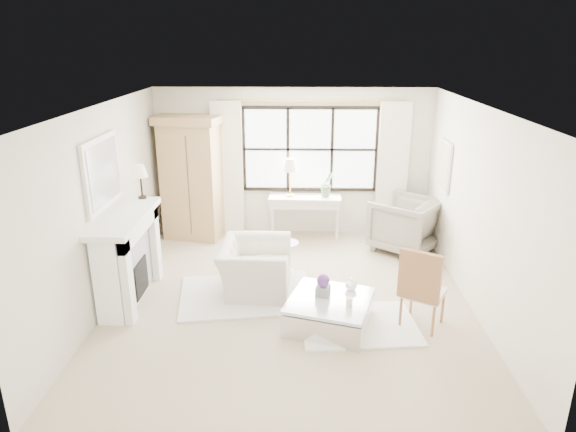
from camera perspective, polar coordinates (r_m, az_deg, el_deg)
name	(u,v)px	position (r m, az deg, el deg)	size (l,w,h in m)	color
floor	(290,300)	(7.36, 0.19, -9.32)	(5.50, 5.50, 0.00)	#C0AC8F
ceiling	(290,107)	(6.52, 0.22, 12.02)	(5.50, 5.50, 0.00)	white
wall_back	(293,162)	(9.47, 0.60, 5.97)	(5.00, 5.00, 0.00)	silver
wall_front	(282,315)	(4.31, -0.69, -10.97)	(5.00, 5.00, 0.00)	white
wall_left	(104,208)	(7.32, -19.76, 0.83)	(5.50, 5.50, 0.00)	beige
wall_right	(479,211)	(7.22, 20.47, 0.48)	(5.50, 5.50, 0.00)	white
window_pane	(310,149)	(9.40, 2.45, 7.41)	(2.40, 0.02, 1.50)	white
window_frame	(310,149)	(9.39, 2.45, 7.40)	(2.50, 0.04, 1.50)	black
curtain_rod	(311,101)	(9.20, 2.54, 12.64)	(0.04, 0.04, 3.30)	#B08F3D
curtain_left	(228,169)	(9.50, -6.69, 5.16)	(0.55, 0.10, 2.47)	white
curtain_right	(392,171)	(9.54, 11.50, 4.97)	(0.55, 0.10, 2.47)	white
fireplace	(126,256)	(7.48, -17.54, -4.29)	(0.58, 1.66, 1.26)	white
mirror_frame	(102,173)	(7.18, -19.97, 4.54)	(0.05, 1.15, 0.95)	white
mirror_glass	(104,173)	(7.17, -19.75, 4.54)	(0.02, 1.00, 0.80)	silver
art_frame	(445,166)	(8.72, 17.01, 5.32)	(0.04, 0.62, 0.82)	silver
art_canvas	(443,166)	(8.71, 16.89, 5.32)	(0.01, 0.52, 0.72)	beige
mantel_lamp	(140,172)	(7.83, -16.12, 4.68)	(0.22, 0.22, 0.51)	black
armoire	(192,177)	(9.44, -10.64, 4.27)	(1.23, 0.90, 2.24)	tan
console_table	(305,217)	(9.42, 1.87, -0.13)	(1.31, 0.49, 0.80)	silver
console_lamp	(290,166)	(9.17, 0.23, 5.56)	(0.28, 0.28, 0.69)	#C49144
orchid_plant	(327,184)	(9.25, 4.36, 3.57)	(0.26, 0.21, 0.47)	#58724C
side_table	(286,253)	(8.05, -0.22, -4.11)	(0.40, 0.40, 0.51)	silver
rug_left	(247,294)	(7.50, -4.55, -8.69)	(1.89, 1.33, 0.03)	silver
rug_right	(358,324)	(6.83, 7.83, -11.83)	(1.48, 1.11, 0.03)	white
club_armchair	(255,267)	(7.49, -3.69, -5.72)	(1.12, 0.98, 0.73)	beige
wingback_chair	(405,224)	(9.09, 12.88, -0.92)	(1.00, 1.02, 0.93)	gray
french_chair	(422,304)	(6.84, 14.64, -9.43)	(0.66, 0.66, 1.08)	#A36D44
coffee_table	(329,312)	(6.71, 4.61, -10.63)	(1.25, 1.25, 0.38)	silver
planter_box	(323,291)	(6.66, 3.90, -8.29)	(0.17, 0.17, 0.13)	slate
planter_flowers	(323,280)	(6.60, 3.93, -7.16)	(0.16, 0.16, 0.16)	#583078
pillar_candle	(349,302)	(6.44, 6.82, -9.50)	(0.08, 0.08, 0.12)	white
coffee_vase	(351,284)	(6.83, 7.03, -7.51)	(0.16, 0.16, 0.16)	white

